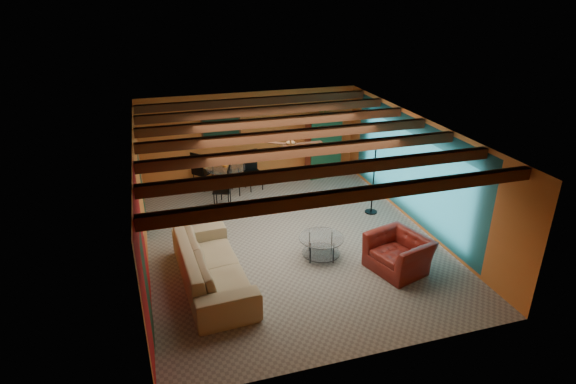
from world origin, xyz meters
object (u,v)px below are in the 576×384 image
object	(u,v)px
coffee_table	(321,247)
potted_plant	(324,113)
dining_table	(226,176)
vase	(225,153)
floor_lamp	(374,178)
sofa	(212,265)
armchair	(398,253)
armoire	(323,148)

from	to	relation	value
coffee_table	potted_plant	world-z (taller)	potted_plant
dining_table	vase	distance (m)	0.67
floor_lamp	sofa	bearing A→B (deg)	-155.50
sofa	dining_table	world-z (taller)	dining_table
armchair	potted_plant	size ratio (longest dim) A/B	2.68
sofa	coffee_table	size ratio (longest dim) A/B	3.02
sofa	armoire	xyz separation A→B (m)	(4.21, 4.96, 0.45)
floor_lamp	coffee_table	bearing A→B (deg)	-140.17
armoire	armchair	bearing A→B (deg)	-102.70
armchair	vase	xyz separation A→B (m)	(-2.77, 4.88, 0.87)
sofa	floor_lamp	xyz separation A→B (m)	(4.49, 2.04, 0.56)
vase	coffee_table	bearing A→B (deg)	-70.56
armchair	dining_table	world-z (taller)	dining_table
armchair	vase	world-z (taller)	vase
armchair	armoire	distance (m)	5.58
dining_table	floor_lamp	bearing A→B (deg)	-33.04
armchair	floor_lamp	world-z (taller)	floor_lamp
sofa	vase	bearing A→B (deg)	-17.17
dining_table	vase	size ratio (longest dim) A/B	12.26
sofa	potted_plant	distance (m)	6.69
dining_table	armchair	bearing A→B (deg)	-60.36
armchair	dining_table	size ratio (longest dim) A/B	0.53
vase	sofa	bearing A→B (deg)	-103.55
sofa	vase	xyz separation A→B (m)	(1.03, 4.29, 0.82)
sofa	dining_table	xyz separation A→B (m)	(1.03, 4.29, 0.15)
coffee_table	vase	xyz separation A→B (m)	(-1.40, 3.96, 1.00)
sofa	coffee_table	world-z (taller)	sofa
armchair	dining_table	bearing A→B (deg)	-167.36
sofa	armchair	xyz separation A→B (m)	(3.81, -0.59, -0.05)
dining_table	armoire	size ratio (longest dim) A/B	1.26
potted_plant	vase	size ratio (longest dim) A/B	2.41
armchair	coffee_table	xyz separation A→B (m)	(-1.38, 0.92, -0.13)
potted_plant	vase	bearing A→B (deg)	-168.07
potted_plant	armchair	bearing A→B (deg)	-94.15
vase	dining_table	bearing A→B (deg)	0.00
coffee_table	floor_lamp	world-z (taller)	floor_lamp
potted_plant	floor_lamp	bearing A→B (deg)	-84.60
floor_lamp	armchair	bearing A→B (deg)	-104.47
armoire	floor_lamp	xyz separation A→B (m)	(0.28, -2.92, 0.10)
sofa	vase	distance (m)	4.49
coffee_table	vase	distance (m)	4.32
sofa	armoire	size ratio (longest dim) A/B	1.68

